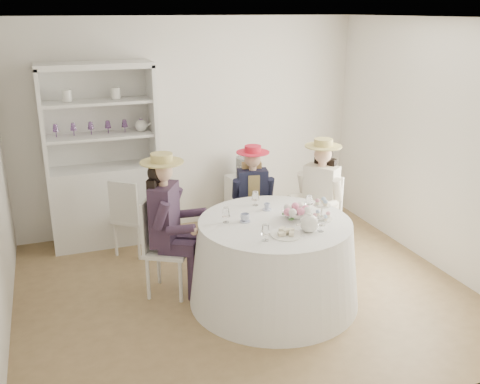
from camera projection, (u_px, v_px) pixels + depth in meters
name	position (u px, v px, depth m)	size (l,w,h in m)	color
ground	(243.00, 290.00, 5.56)	(4.50, 4.50, 0.00)	olive
ceiling	(244.00, 18.00, 4.68)	(4.50, 4.50, 0.00)	white
wall_back	(190.00, 125.00, 6.90)	(4.50, 4.50, 0.00)	white
wall_front	(355.00, 249.00, 3.34)	(4.50, 4.50, 0.00)	white
wall_right	(436.00, 146.00, 5.85)	(4.50, 4.50, 0.00)	white
tea_table	(274.00, 261.00, 5.25)	(1.68, 1.68, 0.85)	white
hutch	(104.00, 181.00, 6.50)	(1.44, 0.83, 2.20)	silver
side_table	(246.00, 201.00, 7.17)	(0.43, 0.43, 0.67)	silver
hatbox	(246.00, 167.00, 7.02)	(0.27, 0.27, 0.27)	black
guest_left	(167.00, 217.00, 5.26)	(0.63, 0.58, 1.48)	silver
guest_mid	(253.00, 195.00, 6.14)	(0.50, 0.53, 1.32)	silver
guest_right	(320.00, 194.00, 5.98)	(0.62, 0.59, 1.44)	silver
spare_chair	(129.00, 215.00, 6.21)	(0.54, 0.54, 0.94)	silver
teacup_a	(245.00, 218.00, 5.09)	(0.09, 0.09, 0.07)	white
teacup_b	(267.00, 207.00, 5.39)	(0.06, 0.06, 0.06)	white
teacup_c	(298.00, 212.00, 5.26)	(0.09, 0.09, 0.07)	white
flower_bowl	(294.00, 215.00, 5.18)	(0.23, 0.23, 0.06)	white
flower_arrangement	(298.00, 211.00, 5.10)	(0.21, 0.21, 0.08)	pink
table_teapot	(309.00, 223.00, 4.86)	(0.24, 0.17, 0.18)	white
sandwich_plate	(286.00, 234.00, 4.78)	(0.28, 0.28, 0.06)	white
cupcake_stand	(322.00, 212.00, 5.14)	(0.22, 0.22, 0.20)	white
stemware_set	(275.00, 214.00, 5.09)	(0.97, 0.94, 0.15)	white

